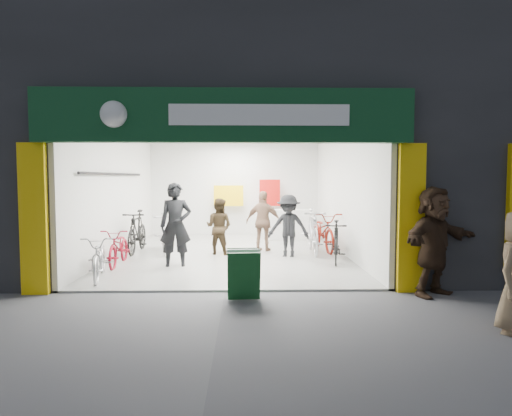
{
  "coord_description": "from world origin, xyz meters",
  "views": [
    {
      "loc": [
        0.36,
        -7.9,
        2.0
      ],
      "look_at": [
        0.59,
        1.5,
        1.38
      ],
      "focal_mm": 32.0,
      "sensor_mm": 36.0,
      "label": 1
    }
  ],
  "objects": [
    {
      "name": "ground",
      "position": [
        0.0,
        0.0,
        0.0
      ],
      "size": [
        60.0,
        60.0,
        0.0
      ],
      "primitive_type": "plane",
      "color": "#56565B",
      "rests_on": "ground"
    },
    {
      "name": "building",
      "position": [
        0.91,
        4.99,
        4.31
      ],
      "size": [
        17.0,
        10.27,
        8.0
      ],
      "color": "#232326",
      "rests_on": "ground"
    },
    {
      "name": "bike_left_front",
      "position": [
        -2.5,
        1.06,
        0.44
      ],
      "size": [
        0.92,
        1.78,
        0.89
      ],
      "primitive_type": "imported",
      "rotation": [
        0.0,
        0.0,
        0.2
      ],
      "color": "#B4B4B9",
      "rests_on": "ground"
    },
    {
      "name": "bike_left_midfront",
      "position": [
        -2.5,
        4.17,
        0.58
      ],
      "size": [
        0.54,
        1.91,
        1.15
      ],
      "primitive_type": "imported",
      "rotation": [
        0.0,
        0.0,
        -0.0
      ],
      "color": "black",
      "rests_on": "ground"
    },
    {
      "name": "bike_left_midback",
      "position": [
        -2.5,
        2.43,
        0.43
      ],
      "size": [
        0.65,
        1.68,
        0.87
      ],
      "primitive_type": "imported",
      "rotation": [
        0.0,
        0.0,
        0.04
      ],
      "color": "maroon",
      "rests_on": "ground"
    },
    {
      "name": "bike_left_back",
      "position": [
        -1.8,
        4.16,
        0.54
      ],
      "size": [
        0.87,
        1.88,
        1.09
      ],
      "primitive_type": "imported",
      "rotation": [
        0.0,
        0.0,
        0.2
      ],
      "color": "#BDBCC2",
      "rests_on": "ground"
    },
    {
      "name": "bike_right_front",
      "position": [
        2.5,
        2.69,
        0.5
      ],
      "size": [
        0.79,
        1.72,
        1.0
      ],
      "primitive_type": "imported",
      "rotation": [
        0.0,
        0.0,
        -0.2
      ],
      "color": "black",
      "rests_on": "ground"
    },
    {
      "name": "bike_right_mid",
      "position": [
        2.5,
        4.44,
        0.54
      ],
      "size": [
        0.91,
        2.11,
        1.08
      ],
      "primitive_type": "imported",
      "rotation": [
        0.0,
        0.0,
        0.1
      ],
      "color": "maroon",
      "rests_on": "ground"
    },
    {
      "name": "bike_right_back",
      "position": [
        2.14,
        3.97,
        0.6
      ],
      "size": [
        0.61,
        2.0,
        1.19
      ],
      "primitive_type": "imported",
      "rotation": [
        0.0,
        0.0,
        -0.02
      ],
      "color": "#B7B7BC",
      "rests_on": "ground"
    },
    {
      "name": "customer_a",
      "position": [
        -1.18,
        2.21,
        0.95
      ],
      "size": [
        0.75,
        0.54,
        1.9
      ],
      "primitive_type": "imported",
      "rotation": [
        0.0,
        0.0,
        0.14
      ],
      "color": "black",
      "rests_on": "ground"
    },
    {
      "name": "customer_b",
      "position": [
        -0.32,
        3.83,
        0.74
      ],
      "size": [
        0.88,
        0.79,
        1.48
      ],
      "primitive_type": "imported",
      "rotation": [
        0.0,
        0.0,
        2.76
      ],
      "color": "#312516",
      "rests_on": "ground"
    },
    {
      "name": "customer_c",
      "position": [
        1.44,
        3.37,
        0.79
      ],
      "size": [
        1.14,
        0.84,
        1.58
      ],
      "primitive_type": "imported",
      "rotation": [
        0.0,
        0.0,
        -0.27
      ],
      "color": "black",
      "rests_on": "ground"
    },
    {
      "name": "customer_d",
      "position": [
        0.85,
        4.28,
        0.83
      ],
      "size": [
        1.05,
        0.68,
        1.65
      ],
      "primitive_type": "imported",
      "rotation": [
        0.0,
        0.0,
        2.84
      ],
      "color": "#89664F",
      "rests_on": "ground"
    },
    {
      "name": "pedestrian_far",
      "position": [
        3.56,
        -0.3,
        0.93
      ],
      "size": [
        1.75,
        1.41,
        1.87
      ],
      "primitive_type": "imported",
      "rotation": [
        0.0,
        0.0,
        0.58
      ],
      "color": "#362418",
      "rests_on": "ground"
    },
    {
      "name": "sandwich_board",
      "position": [
        0.33,
        -0.5,
        0.45
      ],
      "size": [
        0.56,
        0.57,
        0.81
      ],
      "rotation": [
        0.0,
        0.0,
        0.07
      ],
      "color": "#10421C",
      "rests_on": "ground"
    }
  ]
}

